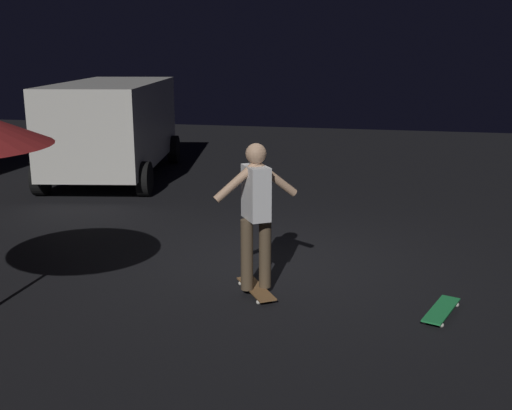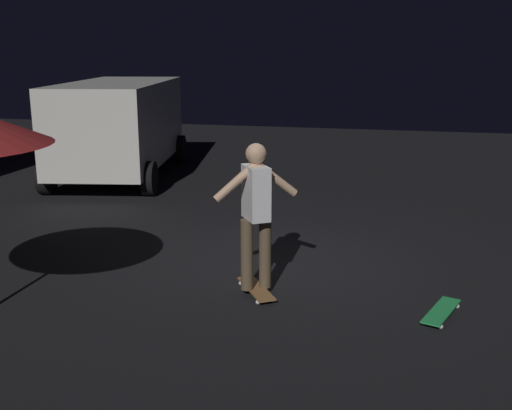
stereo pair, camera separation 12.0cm
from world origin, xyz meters
name	(u,v)px [view 2 (the right image)]	position (x,y,z in m)	size (l,w,h in m)	color
ground_plane	(279,264)	(0.00, 0.00, 0.00)	(28.00, 28.00, 0.00)	black
parked_van	(120,123)	(4.76, 4.43, 1.16)	(4.87, 2.92, 2.03)	silver
skateboard_ridden	(256,289)	(-1.05, 0.06, 0.06)	(0.76, 0.59, 0.07)	olive
skateboard_spare	(441,311)	(-1.21, -1.98, 0.06)	(0.80, 0.45, 0.07)	green
skater	(256,206)	(-1.05, 0.06, 1.04)	(0.61, 0.87, 1.67)	brown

